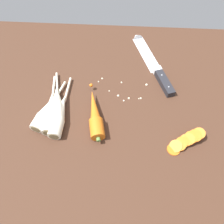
% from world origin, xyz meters
% --- Properties ---
extents(ground_plane, '(1.20, 0.90, 0.04)m').
position_xyz_m(ground_plane, '(0.00, 0.00, -0.02)').
color(ground_plane, '#42281C').
extents(chefs_knife, '(0.15, 0.34, 0.04)m').
position_xyz_m(chefs_knife, '(0.13, 0.23, 0.01)').
color(chefs_knife, silver).
rests_on(chefs_knife, ground_plane).
extents(whole_carrot, '(0.08, 0.21, 0.04)m').
position_xyz_m(whole_carrot, '(-0.05, -0.04, 0.02)').
color(whole_carrot, orange).
rests_on(whole_carrot, ground_plane).
extents(parsnip_front, '(0.07, 0.20, 0.04)m').
position_xyz_m(parsnip_front, '(-0.20, -0.03, 0.02)').
color(parsnip_front, silver).
rests_on(parsnip_front, ground_plane).
extents(parsnip_mid_left, '(0.04, 0.24, 0.04)m').
position_xyz_m(parsnip_mid_left, '(-0.16, -0.04, 0.02)').
color(parsnip_mid_left, silver).
rests_on(parsnip_mid_left, ground_plane).
extents(parsnip_mid_right, '(0.06, 0.23, 0.04)m').
position_xyz_m(parsnip_mid_right, '(-0.19, -0.03, 0.02)').
color(parsnip_mid_right, silver).
rests_on(parsnip_mid_right, ground_plane).
extents(parsnip_back, '(0.07, 0.20, 0.04)m').
position_xyz_m(parsnip_back, '(-0.18, 0.00, 0.02)').
color(parsnip_back, silver).
rests_on(parsnip_back, ground_plane).
extents(carrot_slice_stack, '(0.11, 0.08, 0.04)m').
position_xyz_m(carrot_slice_stack, '(0.22, -0.11, 0.01)').
color(carrot_slice_stack, orange).
rests_on(carrot_slice_stack, ground_plane).
extents(mince_crumbs, '(0.18, 0.10, 0.01)m').
position_xyz_m(mince_crumbs, '(0.04, 0.08, 0.00)').
color(mince_crumbs, beige).
rests_on(mince_crumbs, ground_plane).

